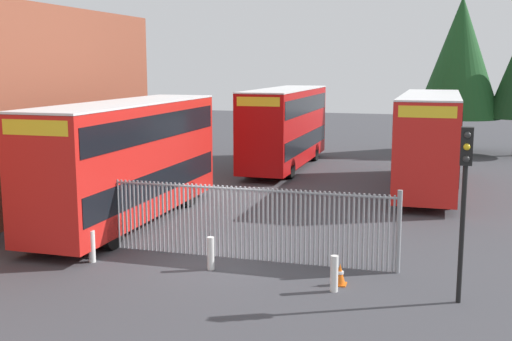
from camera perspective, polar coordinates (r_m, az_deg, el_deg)
The scene contains 11 objects.
ground_plane at distance 26.86m, azimuth 2.43°, elevation -2.86°, with size 100.00×100.00×0.00m, color #3D3D42.
palisade_fence at distance 19.53m, azimuth -6.47°, elevation -4.08°, with size 12.95×0.14×2.35m.
double_decker_bus_near_gate at distance 23.56m, azimuth -11.39°, elevation 1.21°, with size 2.54×10.81×4.42m.
double_decker_bus_behind_fence_left at distance 30.05m, azimuth 15.27°, elevation 2.82°, with size 2.54×10.81×4.42m.
double_decker_bus_behind_fence_right at distance 35.52m, azimuth 2.64°, elevation 4.13°, with size 2.54×10.81×4.42m.
bollard_near_left at distance 19.37m, azimuth -14.50°, elevation -6.61°, with size 0.20×0.20×0.95m, color silver.
bollard_center_front at distance 18.14m, azimuth -4.08°, elevation -7.42°, with size 0.20×0.20×0.95m, color silver.
bollard_near_right at distance 16.54m, azimuth 7.02°, elevation -9.16°, with size 0.20×0.20×0.95m, color silver.
traffic_cone_by_gate at distance 17.09m, azimuth 7.54°, elevation -9.21°, with size 0.34×0.34×0.59m.
traffic_light_kerbside at distance 15.83m, azimuth 18.20°, elevation -1.03°, with size 0.28×0.33×4.30m.
tree_short_side at distance 43.42m, azimuth 17.83°, elevation 9.61°, with size 5.42×5.42×10.04m.
Camera 1 is at (6.36, -17.46, 5.75)m, focal length 44.63 mm.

